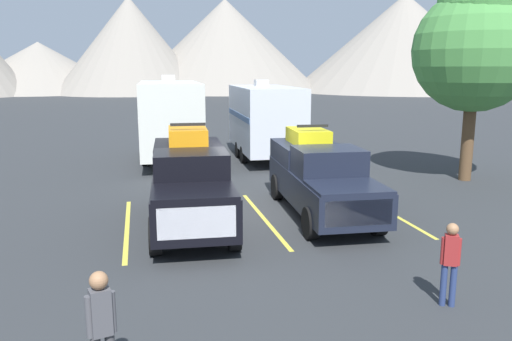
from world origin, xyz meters
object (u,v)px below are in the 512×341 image
object	(u,v)px
camper_trailer_a	(170,117)
person_a	(102,326)
pickup_truck_a	(190,181)
camper_trailer_b	(265,118)
person_b	(450,259)
pickup_truck_b	(319,175)

from	to	relation	value
camper_trailer_a	person_a	size ratio (longest dim) A/B	4.73
person_a	camper_trailer_a	bearing A→B (deg)	83.52
pickup_truck_a	person_a	xyz separation A→B (m)	(-1.85, -7.19, -0.23)
camper_trailer_b	person_a	size ratio (longest dim) A/B	4.26
person_a	person_b	distance (m)	5.98
pickup_truck_a	camper_trailer_b	bearing A→B (deg)	64.85
person_b	pickup_truck_b	bearing A→B (deg)	91.69
pickup_truck_b	camper_trailer_b	size ratio (longest dim) A/B	0.82
pickup_truck_a	person_a	world-z (taller)	pickup_truck_a
person_a	person_b	bearing A→B (deg)	12.40
pickup_truck_b	person_a	world-z (taller)	pickup_truck_b
camper_trailer_a	person_a	world-z (taller)	camper_trailer_a
pickup_truck_a	camper_trailer_b	world-z (taller)	camper_trailer_b
pickup_truck_a	person_a	distance (m)	7.43
pickup_truck_b	person_b	xyz separation A→B (m)	(0.18, -6.24, -0.25)
pickup_truck_a	person_b	world-z (taller)	pickup_truck_a
camper_trailer_b	person_a	bearing A→B (deg)	-110.69
pickup_truck_a	person_b	xyz separation A→B (m)	(3.99, -5.91, -0.33)
camper_trailer_a	person_b	size ratio (longest dim) A/B	5.27
person_b	pickup_truck_a	bearing A→B (deg)	124.03
person_a	person_b	size ratio (longest dim) A/B	1.11
pickup_truck_a	camper_trailer_b	xyz separation A→B (m)	(4.41, 9.40, 0.72)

